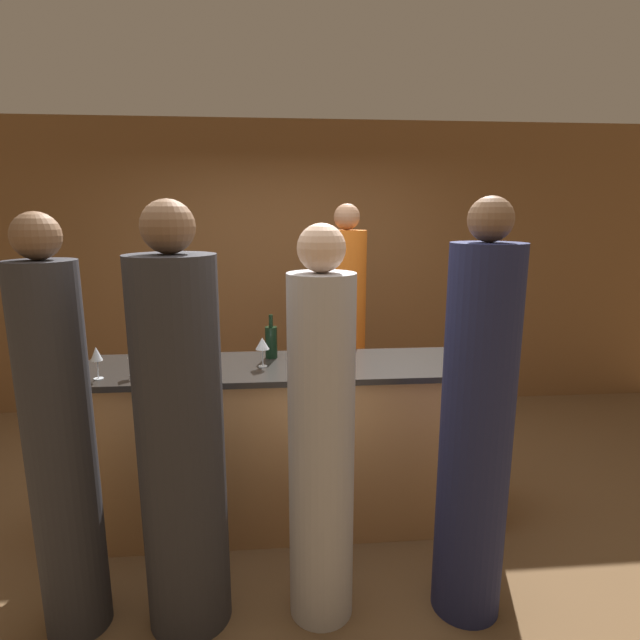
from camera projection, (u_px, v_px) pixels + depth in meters
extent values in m
plane|color=brown|center=(295.00, 519.00, 3.22)|extent=(14.00, 14.00, 0.00)
cube|color=brown|center=(286.00, 269.00, 4.92)|extent=(8.00, 0.06, 2.80)
cube|color=#B27F4C|center=(294.00, 447.00, 3.12)|extent=(2.46, 0.57, 1.00)
cube|color=black|center=(293.00, 367.00, 3.01)|extent=(2.52, 0.63, 0.04)
cylinder|color=orange|center=(345.00, 348.00, 3.88)|extent=(0.30, 0.30, 1.81)
sphere|color=#A37556|center=(347.00, 217.00, 3.67)|extent=(0.19, 0.19, 0.19)
cylinder|color=#1E234C|center=(475.00, 438.00, 2.33)|extent=(0.33, 0.33, 1.81)
sphere|color=brown|center=(491.00, 219.00, 2.12)|extent=(0.20, 0.20, 0.20)
cylinder|color=#B2B2B7|center=(321.00, 453.00, 2.31)|extent=(0.31, 0.31, 1.68)
sphere|color=beige|center=(321.00, 248.00, 2.12)|extent=(0.21, 0.21, 0.21)
cylinder|color=#2D2D33|center=(182.00, 449.00, 2.26)|extent=(0.39, 0.39, 1.76)
sphere|color=brown|center=(168.00, 227.00, 2.06)|extent=(0.23, 0.23, 0.23)
cylinder|color=#2D2D33|center=(62.00, 456.00, 2.22)|extent=(0.29, 0.29, 1.74)
sphere|color=brown|center=(36.00, 236.00, 2.02)|extent=(0.20, 0.20, 0.20)
cylinder|color=black|center=(271.00, 342.00, 3.13)|extent=(0.08, 0.08, 0.20)
cylinder|color=black|center=(271.00, 321.00, 3.10)|extent=(0.03, 0.03, 0.08)
cylinder|color=#9E9993|center=(163.00, 347.00, 3.05)|extent=(0.16, 0.16, 0.18)
cylinder|color=silver|center=(263.00, 366.00, 2.96)|extent=(0.05, 0.05, 0.00)
cylinder|color=silver|center=(263.00, 358.00, 2.95)|extent=(0.01, 0.01, 0.10)
cone|color=silver|center=(262.00, 343.00, 2.93)|extent=(0.08, 0.08, 0.07)
cylinder|color=silver|center=(99.00, 379.00, 2.74)|extent=(0.05, 0.05, 0.00)
cylinder|color=silver|center=(98.00, 369.00, 2.73)|extent=(0.01, 0.01, 0.10)
cone|color=silver|center=(96.00, 354.00, 2.71)|extent=(0.06, 0.06, 0.08)
cylinder|color=silver|center=(135.00, 376.00, 2.79)|extent=(0.05, 0.05, 0.00)
cylinder|color=silver|center=(134.00, 366.00, 2.78)|extent=(0.01, 0.01, 0.10)
cone|color=silver|center=(133.00, 352.00, 2.76)|extent=(0.06, 0.06, 0.06)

